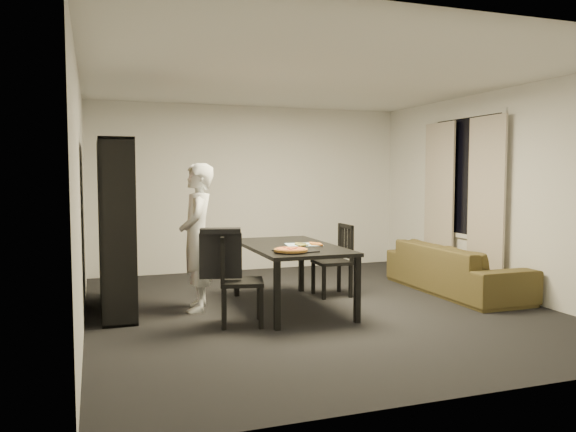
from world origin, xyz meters
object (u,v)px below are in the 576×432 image
object	(u,v)px
bookshelf	(116,226)
chair_left	(233,274)
sofa	(456,268)
pepperoni_pizza	(291,250)
dining_table	(291,251)
baking_tray	(296,251)
chair_right	(338,255)
person	(197,237)

from	to	relation	value
bookshelf	chair_left	size ratio (longest dim) A/B	2.07
chair_left	sofa	world-z (taller)	chair_left
pepperoni_pizza	dining_table	bearing A→B (deg)	70.50
bookshelf	dining_table	world-z (taller)	bookshelf
dining_table	baking_tray	xyz separation A→B (m)	(-0.13, -0.51, 0.07)
baking_tray	chair_left	bearing A→B (deg)	177.88
baking_tray	pepperoni_pizza	world-z (taller)	pepperoni_pizza
bookshelf	pepperoni_pizza	bearing A→B (deg)	-32.76
bookshelf	baking_tray	size ratio (longest dim) A/B	4.75
bookshelf	dining_table	bearing A→B (deg)	-15.56
chair_left	pepperoni_pizza	xyz separation A→B (m)	(0.59, -0.07, 0.23)
chair_right	baking_tray	bearing A→B (deg)	-43.29
sofa	chair_left	bearing A→B (deg)	100.88
bookshelf	chair_right	world-z (taller)	bookshelf
chair_left	sofa	xyz separation A→B (m)	(3.10, 0.60, -0.21)
dining_table	sofa	distance (m)	2.34
chair_left	baking_tray	size ratio (longest dim) A/B	2.29
bookshelf	baking_tray	xyz separation A→B (m)	(1.76, -1.04, -0.22)
dining_table	bookshelf	bearing A→B (deg)	164.44
baking_tray	sofa	distance (m)	2.55
chair_right	bookshelf	bearing A→B (deg)	-91.17
dining_table	baking_tray	size ratio (longest dim) A/B	4.35
dining_table	chair_right	distance (m)	0.92
chair_right	person	world-z (taller)	person
bookshelf	person	bearing A→B (deg)	-17.45
person	pepperoni_pizza	distance (m)	1.16
baking_tray	bookshelf	bearing A→B (deg)	149.48
chair_left	pepperoni_pizza	bearing A→B (deg)	-83.72
pepperoni_pizza	sofa	distance (m)	2.63
pepperoni_pizza	sofa	world-z (taller)	pepperoni_pizza
bookshelf	person	distance (m)	0.91
person	chair_left	bearing A→B (deg)	28.72
dining_table	person	bearing A→B (deg)	166.07
chair_left	person	world-z (taller)	person
chair_right	person	xyz separation A→B (m)	(-1.81, -0.19, 0.31)
bookshelf	chair_left	world-z (taller)	bookshelf
person	baking_tray	size ratio (longest dim) A/B	4.13
chair_right	pepperoni_pizza	world-z (taller)	chair_right
chair_right	person	size ratio (longest dim) A/B	0.54
sofa	person	bearing A→B (deg)	87.53
dining_table	sofa	xyz separation A→B (m)	(2.31, 0.11, -0.35)
person	sofa	size ratio (longest dim) A/B	0.77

